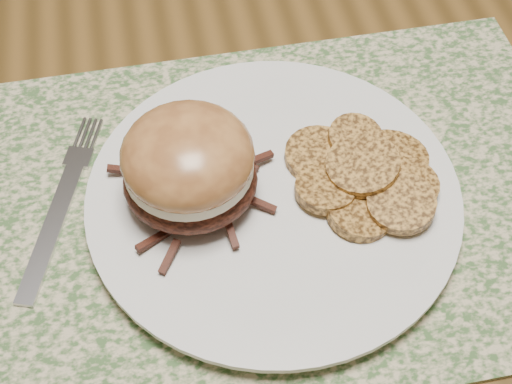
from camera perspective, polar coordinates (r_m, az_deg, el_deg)
dining_table at (r=0.69m, az=10.22°, el=3.83°), size 1.50×0.90×0.75m
placemat at (r=0.54m, az=3.44°, el=-0.38°), size 0.45×0.33×0.00m
dinner_plate at (r=0.53m, az=1.39°, el=-0.47°), size 0.26×0.26×0.02m
pork_sandwich at (r=0.49m, az=-5.41°, el=2.09°), size 0.11×0.11×0.07m
roasted_potatoes at (r=0.53m, az=8.88°, el=1.53°), size 0.13×0.13×0.03m
fork at (r=0.55m, az=-15.26°, el=-0.80°), size 0.07×0.17×0.00m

